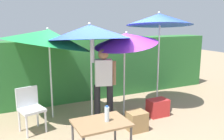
# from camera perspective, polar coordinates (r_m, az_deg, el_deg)

# --- Properties ---
(ground_plane) EXTENTS (24.00, 24.00, 0.00)m
(ground_plane) POSITION_cam_1_polar(r_m,az_deg,el_deg) (5.48, 1.39, -11.92)
(ground_plane) COLOR #9E8466
(hedge_row) EXTENTS (8.00, 0.70, 1.69)m
(hedge_row) POSITION_cam_1_polar(r_m,az_deg,el_deg) (6.93, -5.82, 0.39)
(hedge_row) COLOR #2D7033
(hedge_row) RESTS_ON ground_plane
(umbrella_rainbow) EXTENTS (1.63, 1.63, 2.47)m
(umbrella_rainbow) POSITION_cam_1_polar(r_m,az_deg,el_deg) (6.07, 11.16, 11.66)
(umbrella_rainbow) COLOR silver
(umbrella_rainbow) RESTS_ON ground_plane
(umbrella_orange) EXTENTS (1.99, 1.96, 2.20)m
(umbrella_orange) POSITION_cam_1_polar(r_m,az_deg,el_deg) (5.44, -14.87, 7.49)
(umbrella_orange) COLOR silver
(umbrella_orange) RESTS_ON ground_plane
(umbrella_yellow) EXTENTS (1.48, 1.45, 2.09)m
(umbrella_yellow) POSITION_cam_1_polar(r_m,az_deg,el_deg) (5.40, 3.20, 7.36)
(umbrella_yellow) COLOR silver
(umbrella_yellow) RESTS_ON ground_plane
(umbrella_navy) EXTENTS (1.72, 1.74, 2.19)m
(umbrella_navy) POSITION_cam_1_polar(r_m,az_deg,el_deg) (4.98, -5.23, 8.93)
(umbrella_navy) COLOR silver
(umbrella_navy) RESTS_ON ground_plane
(person_vendor) EXTENTS (0.55, 0.32, 1.88)m
(person_vendor) POSITION_cam_1_polar(r_m,az_deg,el_deg) (5.19, -2.05, -2.35)
(person_vendor) COLOR black
(person_vendor) RESTS_ON ground_plane
(chair_plastic) EXTENTS (0.54, 0.54, 0.89)m
(chair_plastic) POSITION_cam_1_polar(r_m,az_deg,el_deg) (5.10, -18.84, -8.21)
(chair_plastic) COLOR silver
(chair_plastic) RESTS_ON ground_plane
(cooler_box) EXTENTS (0.47, 0.32, 0.40)m
(cooler_box) POSITION_cam_1_polar(r_m,az_deg,el_deg) (5.78, 10.78, -8.74)
(cooler_box) COLOR red
(cooler_box) RESTS_ON ground_plane
(crate_cardboard) EXTENTS (0.37, 0.33, 0.39)m
(crate_cardboard) POSITION_cam_1_polar(r_m,az_deg,el_deg) (5.00, 5.86, -11.91)
(crate_cardboard) COLOR #9E7A4C
(crate_cardboard) RESTS_ON ground_plane
(folding_table) EXTENTS (0.80, 0.60, 0.73)m
(folding_table) POSITION_cam_1_polar(r_m,az_deg,el_deg) (3.64, -2.59, -13.45)
(folding_table) COLOR #4C4C51
(folding_table) RESTS_ON ground_plane
(bottle_water) EXTENTS (0.07, 0.07, 0.24)m
(bottle_water) POSITION_cam_1_polar(r_m,az_deg,el_deg) (3.58, -1.22, -10.38)
(bottle_water) COLOR silver
(bottle_water) RESTS_ON folding_table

